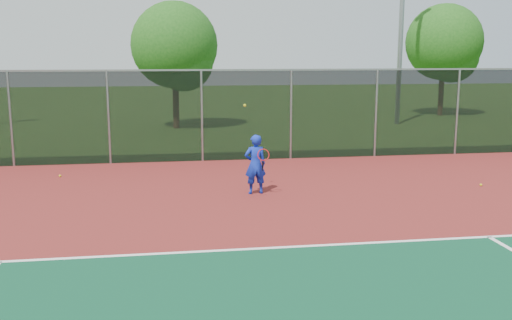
{
  "coord_description": "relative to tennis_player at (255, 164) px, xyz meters",
  "views": [
    {
      "loc": [
        -4.07,
        -6.79,
        3.5
      ],
      "look_at": [
        -2.26,
        5.0,
        1.3
      ],
      "focal_mm": 40.0,
      "sensor_mm": 36.0,
      "label": 1
    }
  ],
  "objects": [
    {
      "name": "tree_back_mid",
      "position": [
        13.81,
        17.5,
        3.25
      ],
      "size": [
        4.38,
        4.38,
        6.43
      ],
      "color": "#382714",
      "rests_on": "ground"
    },
    {
      "name": "ground",
      "position": [
        1.94,
        -7.21,
        -0.78
      ],
      "size": [
        120.0,
        120.0,
        0.0
      ],
      "primitive_type": "plane",
      "color": "#2B5217",
      "rests_on": "ground"
    },
    {
      "name": "practice_ball_5",
      "position": [
        -5.3,
        2.83,
        -0.73
      ],
      "size": [
        0.07,
        0.07,
        0.07
      ],
      "primitive_type": "sphere",
      "color": "gold",
      "rests_on": "court_apron"
    },
    {
      "name": "practice_ball_0",
      "position": [
        6.14,
        -0.11,
        -0.73
      ],
      "size": [
        0.07,
        0.07,
        0.07
      ],
      "primitive_type": "sphere",
      "color": "gold",
      "rests_on": "court_apron"
    },
    {
      "name": "fence_back",
      "position": [
        1.94,
        4.79,
        0.78
      ],
      "size": [
        30.0,
        0.06,
        3.03
      ],
      "color": "black",
      "rests_on": "court_apron"
    },
    {
      "name": "tennis_player",
      "position": [
        0.0,
        0.0,
        0.0
      ],
      "size": [
        0.6,
        0.62,
        2.28
      ],
      "color": "#132BB3",
      "rests_on": "court_apron"
    },
    {
      "name": "tree_back_left",
      "position": [
        -1.69,
        13.69,
        2.99
      ],
      "size": [
        4.1,
        4.1,
        6.02
      ],
      "color": "#382714",
      "rests_on": "ground"
    },
    {
      "name": "court_apron",
      "position": [
        1.94,
        -5.21,
        -0.77
      ],
      "size": [
        30.0,
        20.0,
        0.02
      ],
      "primitive_type": "cube",
      "color": "maroon",
      "rests_on": "ground"
    }
  ]
}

